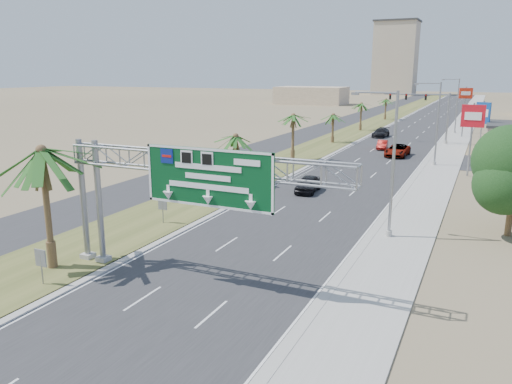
{
  "coord_description": "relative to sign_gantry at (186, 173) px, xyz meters",
  "views": [
    {
      "loc": [
        12.99,
        -11.69,
        11.18
      ],
      "look_at": [
        0.82,
        14.53,
        4.2
      ],
      "focal_mm": 35.0,
      "sensor_mm": 36.0,
      "label": 1
    }
  ],
  "objects": [
    {
      "name": "car_mid_lane",
      "position": [
        0.16,
        52.81,
        -5.4
      ],
      "size": [
        1.8,
        4.1,
        1.31
      ],
      "primitive_type": "imported",
      "rotation": [
        0.0,
        0.0,
        0.11
      ],
      "color": "maroon",
      "rests_on": "ground"
    },
    {
      "name": "sidewalk_right",
      "position": [
        9.56,
        100.07,
        -6.01
      ],
      "size": [
        4.0,
        300.0,
        0.1
      ],
      "primitive_type": "cube",
      "color": "#9E9B93",
      "rests_on": "ground"
    },
    {
      "name": "median_signback_b",
      "position": [
        -7.44,
        8.07,
        -4.61
      ],
      "size": [
        0.75,
        0.08,
        2.08
      ],
      "color": "gray",
      "rests_on": "ground"
    },
    {
      "name": "streetlight_far",
      "position": [
        8.36,
        78.07,
        -1.36
      ],
      "size": [
        3.27,
        0.44,
        10.0
      ],
      "color": "gray",
      "rests_on": "ground"
    },
    {
      "name": "palm_row_f",
      "position": [
        -8.44,
        100.07,
        -1.35
      ],
      "size": [
        3.99,
        3.99,
        5.75
      ],
      "color": "brown",
      "rests_on": "ground"
    },
    {
      "name": "median_grass",
      "position": [
        -8.94,
        100.07,
        -6.0
      ],
      "size": [
        7.0,
        300.0,
        0.12
      ],
      "primitive_type": "cube",
      "color": "#464D22",
      "rests_on": "ground"
    },
    {
      "name": "sign_gantry",
      "position": [
        0.0,
        0.0,
        0.0
      ],
      "size": [
        16.75,
        1.24,
        7.5
      ],
      "color": "gray",
      "rests_on": "ground"
    },
    {
      "name": "opposing_road",
      "position": [
        -15.94,
        100.07,
        -6.05
      ],
      "size": [
        8.0,
        300.0,
        0.02
      ],
      "primitive_type": "cube",
      "color": "#28282B",
      "rests_on": "ground"
    },
    {
      "name": "signal_mast",
      "position": [
        6.23,
        62.05,
        -1.21
      ],
      "size": [
        10.28,
        0.71,
        8.0
      ],
      "color": "gray",
      "rests_on": "ground"
    },
    {
      "name": "car_left_lane",
      "position": [
        -0.94,
        22.46,
        -5.29
      ],
      "size": [
        2.18,
        4.64,
        1.54
      ],
      "primitive_type": "imported",
      "rotation": [
        0.0,
        0.0,
        0.08
      ],
      "color": "black",
      "rests_on": "ground"
    },
    {
      "name": "palm_row_b",
      "position": [
        -8.44,
        22.07,
        -1.16
      ],
      "size": [
        3.99,
        3.99,
        5.95
      ],
      "color": "brown",
      "rests_on": "ground"
    },
    {
      "name": "median_signback_a",
      "position": [
        -6.74,
        -3.93,
        -4.61
      ],
      "size": [
        0.75,
        0.08,
        2.08
      ],
      "color": "gray",
      "rests_on": "ground"
    },
    {
      "name": "car_far",
      "position": [
        -2.87,
        66.93,
        -5.29
      ],
      "size": [
        2.53,
        5.45,
        1.54
      ],
      "primitive_type": "imported",
      "rotation": [
        0.0,
        0.0,
        -0.07
      ],
      "color": "black",
      "rests_on": "ground"
    },
    {
      "name": "pole_sign_blue",
      "position": [
        13.28,
        56.31,
        -0.79
      ],
      "size": [
        1.97,
        1.0,
        7.22
      ],
      "color": "gray",
      "rests_on": "ground"
    },
    {
      "name": "car_right_lane",
      "position": [
        3.28,
        47.14,
        -5.25
      ],
      "size": [
        2.88,
        5.91,
        1.62
      ],
      "primitive_type": "imported",
      "rotation": [
        0.0,
        0.0,
        -0.03
      ],
      "color": "gray",
      "rests_on": "ground"
    },
    {
      "name": "building_distant_left",
      "position": [
        -43.94,
        150.07,
        -3.06
      ],
      "size": [
        24.0,
        14.0,
        6.0
      ],
      "primitive_type": "cube",
      "color": "tan",
      "rests_on": "ground"
    },
    {
      "name": "pole_sign_red_far",
      "position": [
        10.06,
        72.99,
        0.81
      ],
      "size": [
        2.2,
        0.88,
        8.68
      ],
      "color": "gray",
      "rests_on": "ground"
    },
    {
      "name": "streetlight_near",
      "position": [
        8.36,
        12.07,
        -1.36
      ],
      "size": [
        3.27,
        0.44,
        10.0
      ],
      "color": "gray",
      "rests_on": "ground"
    },
    {
      "name": "road",
      "position": [
        1.06,
        100.07,
        -6.05
      ],
      "size": [
        12.0,
        300.0,
        0.02
      ],
      "primitive_type": "cube",
      "color": "#28282B",
      "rests_on": "ground"
    },
    {
      "name": "palm_row_e",
      "position": [
        -8.44,
        75.07,
        -0.97
      ],
      "size": [
        3.99,
        3.99,
        6.15
      ],
      "color": "brown",
      "rests_on": "ground"
    },
    {
      "name": "palm_row_c",
      "position": [
        -8.44,
        38.07,
        -0.39
      ],
      "size": [
        3.99,
        3.99,
        6.75
      ],
      "color": "brown",
      "rests_on": "ground"
    },
    {
      "name": "tower_distant",
      "position": [
        -30.94,
        240.07,
        11.44
      ],
      "size": [
        20.0,
        16.0,
        35.0
      ],
      "primitive_type": "cube",
      "color": "tan",
      "rests_on": "ground"
    },
    {
      "name": "palm_near",
      "position": [
        -8.14,
        -1.93,
        0.87
      ],
      "size": [
        5.7,
        5.7,
        8.35
      ],
      "color": "brown",
      "rests_on": "ground"
    },
    {
      "name": "palm_row_d",
      "position": [
        -8.44,
        56.07,
        -1.64
      ],
      "size": [
        3.99,
        3.99,
        5.45
      ],
      "color": "brown",
      "rests_on": "ground"
    },
    {
      "name": "pole_sign_red_near",
      "position": [
        12.53,
        37.02,
        0.12
      ],
      "size": [
        2.41,
        0.42,
        7.97
      ],
      "color": "gray",
      "rests_on": "ground"
    },
    {
      "name": "streetlight_mid",
      "position": [
        8.36,
        42.07,
        -1.36
      ],
      "size": [
        3.27,
        0.44,
        10.0
      ],
      "color": "gray",
      "rests_on": "ground"
    }
  ]
}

